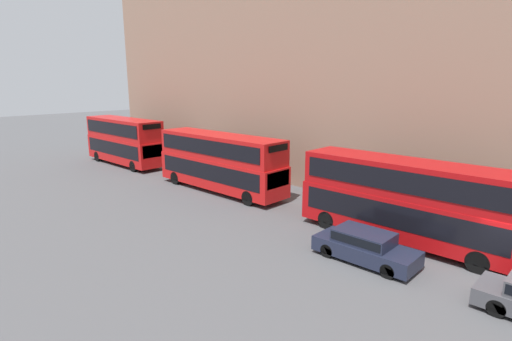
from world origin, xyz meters
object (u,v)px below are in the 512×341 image
bus_second_in_queue (220,160)px  pedestrian (178,160)px  bus_third_in_queue (124,139)px  bus_leading (405,198)px  car_hatchback (365,245)px

bus_second_in_queue → pedestrian: size_ratio=7.19×
pedestrian → bus_third_in_queue: bearing=117.7°
bus_leading → bus_second_in_queue: (-0.00, 13.88, 0.02)m
bus_leading → car_hatchback: 3.75m
bus_leading → bus_third_in_queue: size_ratio=1.06×
bus_second_in_queue → car_hatchback: 14.10m
bus_second_in_queue → bus_leading: bearing=-90.0°
bus_leading → bus_third_in_queue: bearing=90.0°
pedestrian → bus_second_in_queue: bearing=-106.6°
bus_leading → pedestrian: size_ratio=6.92×
car_hatchback → pedestrian: 23.23m
bus_third_in_queue → car_hatchback: bearing=-97.1°
bus_third_in_queue → pedestrian: size_ratio=6.51×
bus_second_in_queue → pedestrian: (2.64, 8.84, -1.61)m
car_hatchback → pedestrian: pedestrian is taller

